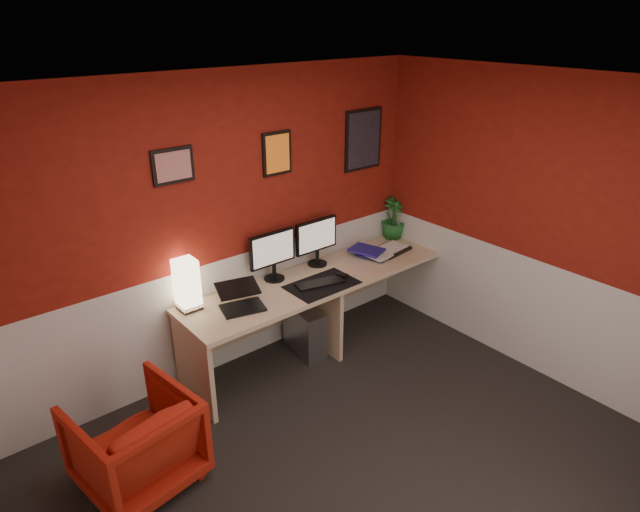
% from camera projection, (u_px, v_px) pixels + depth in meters
% --- Properties ---
extents(ground, '(4.00, 3.50, 0.01)m').
position_uv_depth(ground, '(365.00, 478.00, 3.68)').
color(ground, black).
rests_on(ground, ground).
extents(ceiling, '(4.00, 3.50, 0.01)m').
position_uv_depth(ceiling, '(382.00, 94.00, 2.65)').
color(ceiling, white).
rests_on(ceiling, ground).
extents(wall_back, '(4.00, 0.01, 2.50)m').
position_uv_depth(wall_back, '(220.00, 231.00, 4.40)').
color(wall_back, maroon).
rests_on(wall_back, ground).
extents(wall_right, '(0.01, 3.50, 2.50)m').
position_uv_depth(wall_right, '(553.00, 235.00, 4.32)').
color(wall_right, maroon).
rests_on(wall_right, ground).
extents(wainscot_back, '(4.00, 0.01, 1.00)m').
position_uv_depth(wainscot_back, '(226.00, 313.00, 4.70)').
color(wainscot_back, silver).
rests_on(wainscot_back, ground).
extents(wainscot_right, '(0.01, 3.50, 1.00)m').
position_uv_depth(wainscot_right, '(537.00, 317.00, 4.63)').
color(wainscot_right, silver).
rests_on(wainscot_right, ground).
extents(desk, '(2.60, 0.65, 0.73)m').
position_uv_depth(desk, '(320.00, 313.00, 4.96)').
color(desk, tan).
rests_on(desk, ground).
extents(shoji_lamp, '(0.16, 0.16, 0.40)m').
position_uv_depth(shoji_lamp, '(187.00, 286.00, 4.22)').
color(shoji_lamp, '#FFE5B2').
rests_on(shoji_lamp, desk).
extents(laptop, '(0.38, 0.31, 0.22)m').
position_uv_depth(laptop, '(242.00, 296.00, 4.25)').
color(laptop, black).
rests_on(laptop, desk).
extents(monitor_left, '(0.45, 0.06, 0.58)m').
position_uv_depth(monitor_left, '(273.00, 249.00, 4.66)').
color(monitor_left, black).
rests_on(monitor_left, desk).
extents(monitor_right, '(0.45, 0.06, 0.58)m').
position_uv_depth(monitor_right, '(317.00, 235.00, 4.93)').
color(monitor_right, black).
rests_on(monitor_right, desk).
extents(desk_mat, '(0.60, 0.38, 0.01)m').
position_uv_depth(desk_mat, '(322.00, 285.00, 4.67)').
color(desk_mat, black).
rests_on(desk_mat, desk).
extents(keyboard, '(0.44, 0.24, 0.02)m').
position_uv_depth(keyboard, '(320.00, 283.00, 4.67)').
color(keyboard, black).
rests_on(keyboard, desk_mat).
extents(mouse, '(0.07, 0.11, 0.03)m').
position_uv_depth(mouse, '(342.00, 275.00, 4.79)').
color(mouse, black).
rests_on(mouse, desk_mat).
extents(book_bottom, '(0.30, 0.35, 0.03)m').
position_uv_depth(book_bottom, '(368.00, 259.00, 5.12)').
color(book_bottom, navy).
rests_on(book_bottom, desk).
extents(book_middle, '(0.22, 0.30, 0.02)m').
position_uv_depth(book_middle, '(368.00, 257.00, 5.10)').
color(book_middle, silver).
rests_on(book_middle, book_bottom).
extents(book_top, '(0.31, 0.36, 0.03)m').
position_uv_depth(book_top, '(361.00, 255.00, 5.10)').
color(book_top, navy).
rests_on(book_top, book_middle).
extents(zen_tray, '(0.38, 0.29, 0.03)m').
position_uv_depth(zen_tray, '(391.00, 249.00, 5.33)').
color(zen_tray, black).
rests_on(zen_tray, desk).
extents(potted_plant, '(0.25, 0.25, 0.42)m').
position_uv_depth(potted_plant, '(393.00, 218.00, 5.56)').
color(potted_plant, '#19591E').
rests_on(potted_plant, desk).
extents(pc_tower, '(0.25, 0.47, 0.45)m').
position_uv_depth(pc_tower, '(305.00, 330.00, 4.96)').
color(pc_tower, '#99999E').
rests_on(pc_tower, ground).
extents(armchair, '(0.79, 0.81, 0.65)m').
position_uv_depth(armchair, '(136.00, 442.00, 3.53)').
color(armchair, '#B21E0D').
rests_on(armchair, ground).
extents(art_left, '(0.32, 0.02, 0.26)m').
position_uv_depth(art_left, '(173.00, 166.00, 3.94)').
color(art_left, red).
rests_on(art_left, wall_back).
extents(art_center, '(0.28, 0.02, 0.36)m').
position_uv_depth(art_center, '(277.00, 153.00, 4.49)').
color(art_center, orange).
rests_on(art_center, wall_back).
extents(art_right, '(0.44, 0.02, 0.56)m').
position_uv_depth(art_right, '(363.00, 140.00, 5.07)').
color(art_right, black).
rests_on(art_right, wall_back).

